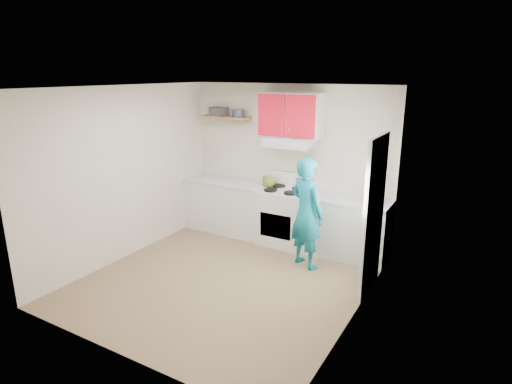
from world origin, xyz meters
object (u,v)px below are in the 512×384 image
Objects in this scene: crock at (267,182)px; person at (307,213)px; kettle at (269,181)px; stove at (284,217)px; tin at (238,113)px.

person is (1.03, -0.70, -0.17)m from crock.
crock is at bearing -176.57° from kettle.
tin is at bearing 170.18° from stove.
tin is 2.22m from person.
stove is at bearing 6.86° from kettle.
tin reaches higher than crock.
crock is (0.61, -0.08, -1.11)m from tin.
stove is 0.66m from crock.
person is at bearing -34.26° from crock.
kettle reaches higher than crock.
tin is 1.27m from crock.
kettle is 1.21m from person.
kettle is 0.13× the size of person.
stove is at bearing -13.64° from crock.
tin is at bearing 172.57° from crock.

